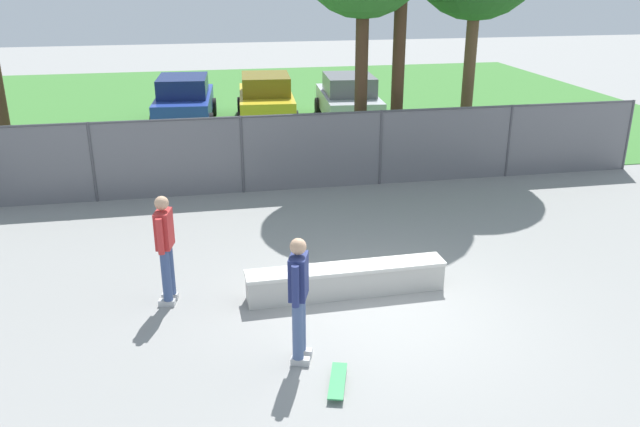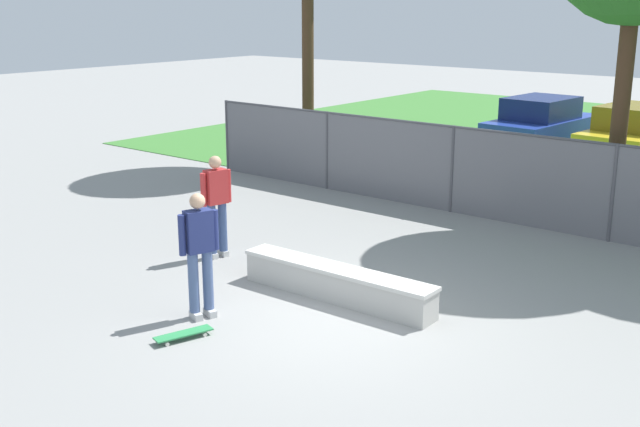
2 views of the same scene
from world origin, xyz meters
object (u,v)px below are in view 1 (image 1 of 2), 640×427
(skateboard, at_px, (338,381))
(car_yellow, at_px, (266,98))
(skateboarder, at_px, (299,295))
(car_blue, at_px, (184,100))
(concrete_ledge, at_px, (346,280))
(car_silver, at_px, (348,99))
(bystander, at_px, (165,245))

(skateboard, distance_m, car_yellow, 15.58)
(skateboarder, bearing_deg, car_blue, 95.90)
(concrete_ledge, bearing_deg, car_silver, 76.57)
(car_silver, bearing_deg, bystander, -115.59)
(concrete_ledge, height_order, skateboarder, skateboarder)
(concrete_ledge, bearing_deg, bystander, 174.73)
(concrete_ledge, xyz_separation_m, car_blue, (-2.62, 13.24, 0.58))
(car_blue, bearing_deg, car_yellow, -3.12)
(skateboarder, height_order, bystander, same)
(bystander, bearing_deg, skateboarder, -48.51)
(skateboarder, height_order, car_silver, skateboarder)
(car_silver, bearing_deg, concrete_ledge, -103.43)
(skateboarder, bearing_deg, car_yellow, 85.22)
(car_yellow, xyz_separation_m, bystander, (-3.04, -12.82, 0.17))
(concrete_ledge, xyz_separation_m, car_yellow, (0.17, 13.09, 0.58))
(car_silver, relative_size, bystander, 2.38)
(concrete_ledge, height_order, car_yellow, car_yellow)
(car_silver, distance_m, bystander, 13.51)
(car_yellow, bearing_deg, car_blue, 176.88)
(skateboard, xyz_separation_m, bystander, (-2.18, 2.72, 0.94))
(concrete_ledge, bearing_deg, skateboarder, -121.24)
(car_blue, bearing_deg, skateboard, -82.96)
(concrete_ledge, distance_m, bystander, 2.97)
(concrete_ledge, relative_size, car_blue, 0.77)
(skateboarder, relative_size, skateboard, 2.21)
(car_yellow, distance_m, car_silver, 2.87)
(concrete_ledge, bearing_deg, car_yellow, 89.25)
(concrete_ledge, xyz_separation_m, car_silver, (2.97, 12.45, 0.58))
(car_blue, relative_size, car_silver, 1.00)
(concrete_ledge, height_order, car_silver, car_silver)
(concrete_ledge, relative_size, skateboarder, 1.83)
(car_yellow, xyz_separation_m, car_silver, (2.80, -0.64, 0.00))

